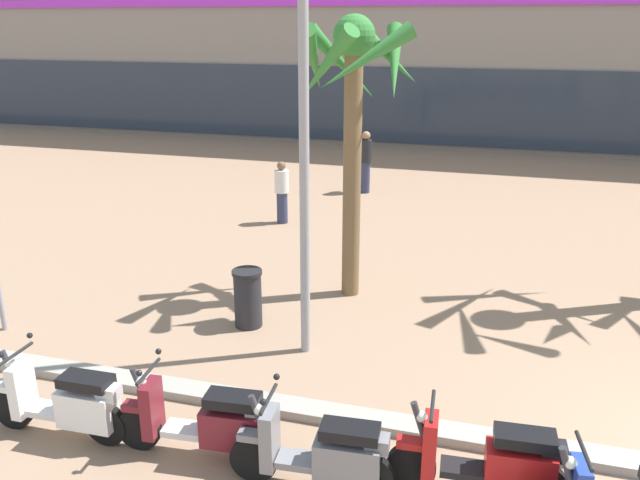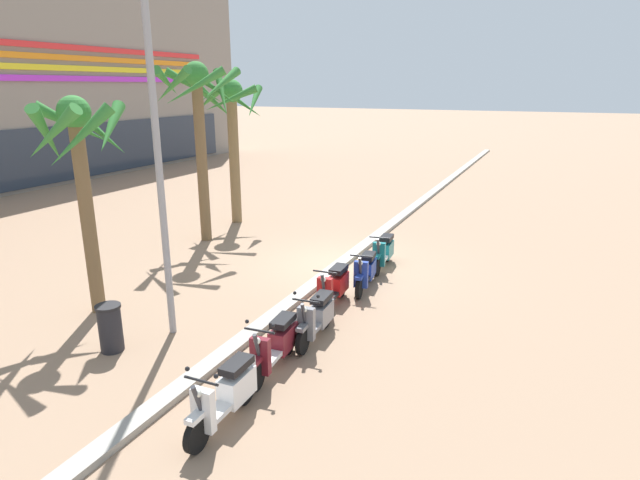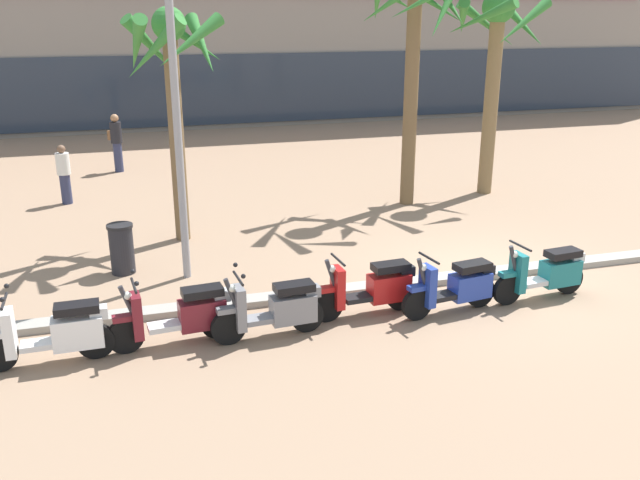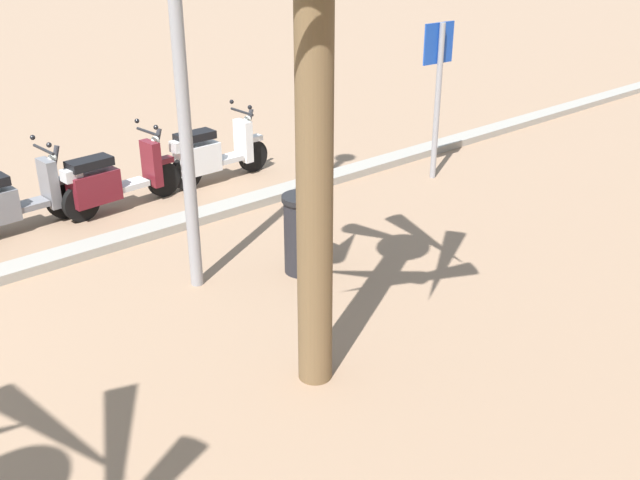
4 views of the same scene
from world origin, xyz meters
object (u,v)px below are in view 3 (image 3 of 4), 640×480
Objects in this scene: scooter_maroon_far_back at (182,315)px; scooter_red_gap_after_mid at (373,288)px; palm_tree_by_mall_entrance at (495,46)px; pedestrian_by_palm_tree at (64,173)px; scooter_teal_mid_front at (547,273)px; street_lamp at (170,19)px; scooter_blue_tail_end at (457,286)px; pedestrian_strolling_near_curb at (116,141)px; scooter_white_second_in_line at (57,333)px; palm_tree_near_sign at (414,26)px; scooter_grey_last_in_row at (276,309)px; litter_bin at (122,248)px; palm_tree_far_corner at (172,67)px.

scooter_red_gap_after_mid is (3.05, 0.17, -0.00)m from scooter_maroon_far_back.
palm_tree_by_mall_entrance is 3.43× the size of pedestrian_by_palm_tree.
pedestrian_by_palm_tree is (-8.22, 8.66, 0.34)m from scooter_teal_mid_front.
scooter_red_gap_after_mid is 0.24× the size of street_lamp.
scooter_blue_tail_end is 0.96× the size of scooter_teal_mid_front.
scooter_teal_mid_front is 1.04× the size of pedestrian_strolling_near_curb.
scooter_maroon_far_back is 12.03m from pedestrian_strolling_near_curb.
scooter_white_second_in_line is 1.02× the size of pedestrian_strolling_near_curb.
street_lamp is (-5.92, -3.50, 0.23)m from palm_tree_near_sign.
pedestrian_strolling_near_curb reaches higher than scooter_grey_last_in_row.
litter_bin is (-3.85, 3.04, 0.03)m from scooter_red_gap_after_mid.
palm_tree_by_mall_entrance is (4.28, 6.72, 3.38)m from scooter_blue_tail_end.
street_lamp is at bearing 145.43° from scooter_blue_tail_end.
scooter_red_gap_after_mid is 1.20× the size of pedestrian_by_palm_tree.
pedestrian_strolling_near_curb is (-2.15, 12.16, 0.49)m from scooter_grey_last_in_row.
pedestrian_by_palm_tree is at bearing 124.81° from palm_tree_far_corner.
palm_tree_far_corner is at bearing 100.02° from scooter_grey_last_in_row.
litter_bin is (-2.18, 3.37, 0.04)m from scooter_grey_last_in_row.
pedestrian_strolling_near_curb is at bearing 68.68° from pedestrian_by_palm_tree.
pedestrian_by_palm_tree is 7.44m from street_lamp.
scooter_blue_tail_end is 0.37× the size of palm_tree_far_corner.
scooter_red_gap_after_mid is 9.18m from palm_tree_by_mall_entrance.
palm_tree_near_sign is 1.19× the size of palm_tree_far_corner.
scooter_blue_tail_end is 7.63m from palm_tree_near_sign.
street_lamp reaches higher than scooter_blue_tail_end.
scooter_white_second_in_line is 0.99× the size of scooter_teal_mid_front.
palm_tree_far_corner is at bearing -55.19° from pedestrian_by_palm_tree.
pedestrian_strolling_near_curb is at bearing 150.22° from palm_tree_by_mall_entrance.
scooter_white_second_in_line and scooter_grey_last_in_row have the same top height.
palm_tree_far_corner is (-5.76, -1.25, -0.71)m from palm_tree_near_sign.
palm_tree_by_mall_entrance is at bearing 25.19° from street_lamp.
scooter_white_second_in_line is 5.35m from street_lamp.
pedestrian_strolling_near_curb is (-9.44, 5.40, -2.89)m from palm_tree_by_mall_entrance.
scooter_grey_last_in_row reaches higher than scooter_blue_tail_end.
street_lamp is at bearing 110.39° from scooter_grey_last_in_row.
scooter_grey_last_in_row is 0.23× the size of street_lamp.
scooter_red_gap_after_mid is at bearing -118.01° from palm_tree_near_sign.
scooter_white_second_in_line is 1.03× the size of scooter_grey_last_in_row.
scooter_teal_mid_front is 0.32× the size of palm_tree_near_sign.
scooter_blue_tail_end is 0.34× the size of palm_tree_by_mall_entrance.
pedestrian_strolling_near_curb is (-7.01, 5.83, -3.39)m from palm_tree_near_sign.
scooter_white_second_in_line is at bearing 178.97° from scooter_grey_last_in_row.
scooter_white_second_in_line is 1.72m from scooter_maroon_far_back.
palm_tree_near_sign is at bearing -39.73° from pedestrian_strolling_near_curb.
scooter_blue_tail_end is 0.23× the size of street_lamp.
palm_tree_far_corner is at bearing 118.43° from scooter_red_gap_after_mid.
palm_tree_near_sign is (3.19, 6.00, 3.87)m from scooter_red_gap_after_mid.
scooter_teal_mid_front is at bearing -46.50° from pedestrian_by_palm_tree.
scooter_red_gap_after_mid is (4.77, 0.28, -0.01)m from scooter_white_second_in_line.
scooter_blue_tail_end is at bearing -106.43° from palm_tree_near_sign.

